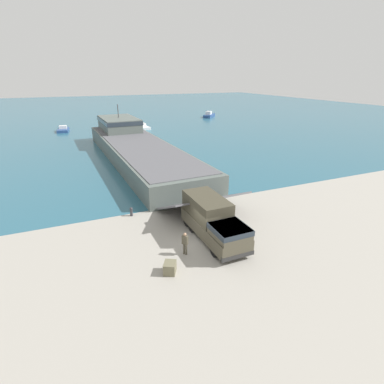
{
  "coord_description": "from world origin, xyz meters",
  "views": [
    {
      "loc": [
        -8.71,
        -18.93,
        12.52
      ],
      "look_at": [
        1.55,
        5.01,
        2.29
      ],
      "focal_mm": 28.0,
      "sensor_mm": 36.0,
      "label": 1
    }
  ],
  "objects_px": {
    "soldier_on_ramp": "(185,242)",
    "moored_boat_b": "(209,115)",
    "military_truck": "(213,220)",
    "landing_craft": "(135,145)",
    "moored_boat_c": "(141,126)",
    "cargo_crate": "(170,268)",
    "mooring_bollard": "(131,211)",
    "moored_boat_a": "(63,130)"
  },
  "relations": [
    {
      "from": "soldier_on_ramp",
      "to": "moored_boat_b",
      "type": "bearing_deg",
      "value": 23.89
    },
    {
      "from": "military_truck",
      "to": "landing_craft",
      "type": "bearing_deg",
      "value": 178.61
    },
    {
      "from": "moored_boat_c",
      "to": "cargo_crate",
      "type": "relative_size",
      "value": 8.03
    },
    {
      "from": "mooring_bollard",
      "to": "moored_boat_c",
      "type": "bearing_deg",
      "value": 74.92
    },
    {
      "from": "moored_boat_c",
      "to": "mooring_bollard",
      "type": "relative_size",
      "value": 8.64
    },
    {
      "from": "moored_boat_c",
      "to": "mooring_bollard",
      "type": "bearing_deg",
      "value": -111.04
    },
    {
      "from": "landing_craft",
      "to": "mooring_bollard",
      "type": "height_order",
      "value": "landing_craft"
    },
    {
      "from": "landing_craft",
      "to": "moored_boat_c",
      "type": "bearing_deg",
      "value": 72.32
    },
    {
      "from": "moored_boat_b",
      "to": "landing_craft",
      "type": "bearing_deg",
      "value": -88.84
    },
    {
      "from": "soldier_on_ramp",
      "to": "mooring_bollard",
      "type": "bearing_deg",
      "value": 66.94
    },
    {
      "from": "mooring_bollard",
      "to": "soldier_on_ramp",
      "type": "bearing_deg",
      "value": -74.49
    },
    {
      "from": "cargo_crate",
      "to": "moored_boat_c",
      "type": "bearing_deg",
      "value": 77.77
    },
    {
      "from": "soldier_on_ramp",
      "to": "mooring_bollard",
      "type": "xyz_separation_m",
      "value": [
        -2.24,
        8.07,
        -0.57
      ]
    },
    {
      "from": "moored_boat_b",
      "to": "mooring_bollard",
      "type": "height_order",
      "value": "moored_boat_b"
    },
    {
      "from": "moored_boat_b",
      "to": "cargo_crate",
      "type": "bearing_deg",
      "value": -77.07
    },
    {
      "from": "moored_boat_b",
      "to": "cargo_crate",
      "type": "distance_m",
      "value": 80.34
    },
    {
      "from": "soldier_on_ramp",
      "to": "moored_boat_c",
      "type": "height_order",
      "value": "soldier_on_ramp"
    },
    {
      "from": "moored_boat_b",
      "to": "cargo_crate",
      "type": "relative_size",
      "value": 6.76
    },
    {
      "from": "soldier_on_ramp",
      "to": "mooring_bollard",
      "type": "height_order",
      "value": "soldier_on_ramp"
    },
    {
      "from": "landing_craft",
      "to": "military_truck",
      "type": "height_order",
      "value": "landing_craft"
    },
    {
      "from": "mooring_bollard",
      "to": "cargo_crate",
      "type": "bearing_deg",
      "value": -87.31
    },
    {
      "from": "military_truck",
      "to": "mooring_bollard",
      "type": "relative_size",
      "value": 8.74
    },
    {
      "from": "soldier_on_ramp",
      "to": "cargo_crate",
      "type": "bearing_deg",
      "value": -175.39
    },
    {
      "from": "moored_boat_c",
      "to": "mooring_bollard",
      "type": "height_order",
      "value": "moored_boat_c"
    },
    {
      "from": "landing_craft",
      "to": "cargo_crate",
      "type": "height_order",
      "value": "landing_craft"
    },
    {
      "from": "landing_craft",
      "to": "moored_boat_b",
      "type": "height_order",
      "value": "landing_craft"
    },
    {
      "from": "mooring_bollard",
      "to": "cargo_crate",
      "type": "relative_size",
      "value": 0.93
    },
    {
      "from": "landing_craft",
      "to": "soldier_on_ramp",
      "type": "bearing_deg",
      "value": -98.19
    },
    {
      "from": "moored_boat_a",
      "to": "cargo_crate",
      "type": "relative_size",
      "value": 5.78
    },
    {
      "from": "military_truck",
      "to": "cargo_crate",
      "type": "distance_m",
      "value": 5.8
    },
    {
      "from": "military_truck",
      "to": "moored_boat_c",
      "type": "height_order",
      "value": "military_truck"
    },
    {
      "from": "cargo_crate",
      "to": "moored_boat_a",
      "type": "bearing_deg",
      "value": 94.91
    },
    {
      "from": "moored_boat_a",
      "to": "landing_craft",
      "type": "bearing_deg",
      "value": 115.53
    },
    {
      "from": "military_truck",
      "to": "soldier_on_ramp",
      "type": "bearing_deg",
      "value": -65.88
    },
    {
      "from": "military_truck",
      "to": "soldier_on_ramp",
      "type": "distance_m",
      "value": 3.35
    },
    {
      "from": "military_truck",
      "to": "moored_boat_a",
      "type": "relative_size",
      "value": 1.4
    },
    {
      "from": "landing_craft",
      "to": "military_truck",
      "type": "relative_size",
      "value": 5.78
    },
    {
      "from": "mooring_bollard",
      "to": "cargo_crate",
      "type": "distance_m",
      "value": 9.76
    },
    {
      "from": "cargo_crate",
      "to": "landing_craft",
      "type": "bearing_deg",
      "value": 80.87
    },
    {
      "from": "landing_craft",
      "to": "mooring_bollard",
      "type": "distance_m",
      "value": 22.63
    },
    {
      "from": "moored_boat_a",
      "to": "mooring_bollard",
      "type": "relative_size",
      "value": 6.22
    },
    {
      "from": "mooring_bollard",
      "to": "cargo_crate",
      "type": "height_order",
      "value": "mooring_bollard"
    }
  ]
}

